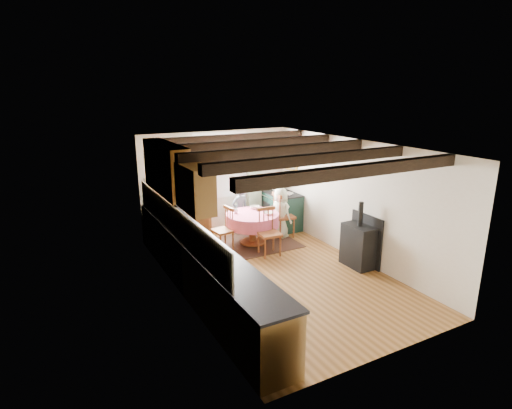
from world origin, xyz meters
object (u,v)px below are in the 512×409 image
child_far (240,210)px  cup (236,211)px  chair_right (284,215)px  dining_table (253,229)px  aga_range (282,210)px  child_right (280,213)px  chair_left (223,229)px  chair_near (270,232)px  cast_iron_stove (359,235)px

child_far → cup: child_far is taller
chair_right → child_far: 1.04m
dining_table → aga_range: bearing=28.5°
dining_table → child_right: 0.81m
chair_right → child_far: (-0.80, 0.67, 0.05)m
chair_left → child_right: bearing=87.1°
dining_table → child_right: size_ratio=0.99×
dining_table → aga_range: 1.29m
child_far → cup: (-0.37, -0.55, 0.18)m
chair_left → child_right: 1.49m
chair_left → dining_table: bearing=84.2°
aga_range → child_right: bearing=-124.7°
chair_near → aga_range: size_ratio=1.00×
chair_left → aga_range: size_ratio=0.95×
child_far → aga_range: bearing=166.8°
dining_table → chair_right: 0.89m
child_right → chair_right: bearing=-102.0°
chair_near → child_far: 1.48m
cup → chair_right: bearing=-5.5°
chair_left → cast_iron_stove: 2.81m
chair_near → chair_left: (-0.73, 0.71, -0.03)m
aga_range → cast_iron_stove: size_ratio=0.76×
chair_right → cup: bearing=90.4°
dining_table → cup: cup is taller
chair_right → child_right: size_ratio=0.90×
chair_right → chair_left: bearing=99.7°
dining_table → cast_iron_stove: (1.24, -2.01, 0.30)m
chair_right → dining_table: bearing=102.1°
child_right → cup: 1.09m
chair_near → child_far: (0.05, 1.48, 0.07)m
chair_right → aga_range: size_ratio=1.06×
aga_range → cast_iron_stove: (0.11, -2.62, 0.19)m
chair_near → cast_iron_stove: 1.79m
dining_table → aga_range: aga_range is taller
chair_right → cup: (-1.17, 0.11, 0.22)m
child_right → chair_left: bearing=77.3°
dining_table → chair_left: bearing=-179.1°
child_far → chair_near: bearing=82.6°
chair_left → child_far: 1.10m
chair_near → aga_range: chair_near is taller
chair_left → chair_right: chair_right is taller
chair_near → cast_iron_stove: cast_iron_stove is taller
dining_table → chair_near: size_ratio=1.16×
chair_near → chair_left: 1.02m
child_right → chair_near: bearing=120.5°
aga_range → child_far: size_ratio=0.86×
aga_range → dining_table: bearing=-151.5°
chair_right → cast_iron_stove: bearing=-163.9°
cast_iron_stove → child_far: (-1.18, 2.77, -0.07)m
cup → child_right: bearing=-6.4°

